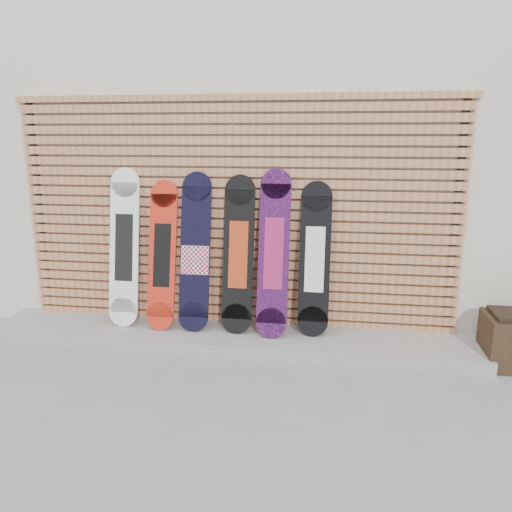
% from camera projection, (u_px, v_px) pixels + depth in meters
% --- Properties ---
extents(ground, '(80.00, 80.00, 0.00)m').
position_uv_depth(ground, '(231.00, 378.00, 4.08)').
color(ground, gray).
rests_on(ground, ground).
extents(building, '(12.00, 5.00, 3.60)m').
position_uv_depth(building, '(315.00, 145.00, 6.94)').
color(building, beige).
rests_on(building, ground).
extents(concrete_step, '(4.60, 0.70, 0.12)m').
position_uv_depth(concrete_step, '(230.00, 337.00, 4.74)').
color(concrete_step, gray).
rests_on(concrete_step, ground).
extents(slat_wall, '(4.26, 0.08, 2.29)m').
position_uv_depth(slat_wall, '(234.00, 213.00, 4.75)').
color(slat_wall, '#AE6E48').
rests_on(slat_wall, ground).
extents(snowboard_0, '(0.29, 0.31, 1.52)m').
position_uv_depth(snowboard_0, '(124.00, 248.00, 4.81)').
color(snowboard_0, white).
rests_on(snowboard_0, concrete_step).
extents(snowboard_1, '(0.27, 0.35, 1.40)m').
position_uv_depth(snowboard_1, '(162.00, 255.00, 4.74)').
color(snowboard_1, red).
rests_on(snowboard_1, concrete_step).
extents(snowboard_2, '(0.28, 0.33, 1.48)m').
position_uv_depth(snowboard_2, '(195.00, 253.00, 4.70)').
color(snowboard_2, black).
rests_on(snowboard_2, concrete_step).
extents(snowboard_3, '(0.29, 0.32, 1.46)m').
position_uv_depth(snowboard_3, '(238.00, 255.00, 4.64)').
color(snowboard_3, black).
rests_on(snowboard_3, concrete_step).
extents(snowboard_4, '(0.28, 0.38, 1.52)m').
position_uv_depth(snowboard_4, '(274.00, 253.00, 4.56)').
color(snowboard_4, black).
rests_on(snowboard_4, concrete_step).
extents(snowboard_5, '(0.28, 0.28, 1.41)m').
position_uv_depth(snowboard_5, '(315.00, 259.00, 4.56)').
color(snowboard_5, black).
rests_on(snowboard_5, concrete_step).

